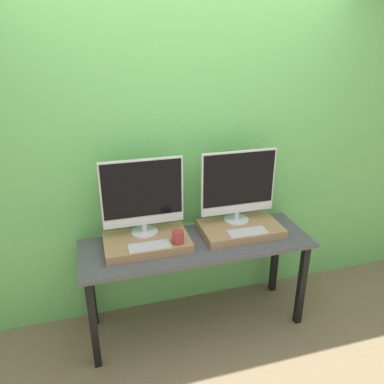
% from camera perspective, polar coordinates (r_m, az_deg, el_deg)
% --- Properties ---
extents(ground_plane, '(12.00, 12.00, 0.00)m').
position_cam_1_polar(ground_plane, '(3.01, 2.30, -22.56)').
color(ground_plane, '#756047').
extents(wall_back, '(8.00, 0.04, 2.60)m').
position_cam_1_polar(wall_back, '(2.84, -1.23, 5.59)').
color(wall_back, '#66B75B').
rests_on(wall_back, ground_plane).
extents(workbench, '(1.69, 0.55, 0.74)m').
position_cam_1_polar(workbench, '(2.81, 0.73, -9.22)').
color(workbench, '#47474C').
rests_on(workbench, ground_plane).
extents(wooden_riser_left, '(0.60, 0.38, 0.07)m').
position_cam_1_polar(wooden_riser_left, '(2.71, -6.90, -7.58)').
color(wooden_riser_left, '#99754C').
rests_on(wooden_riser_left, workbench).
extents(monitor_left, '(0.58, 0.19, 0.56)m').
position_cam_1_polar(monitor_left, '(2.64, -7.53, -0.53)').
color(monitor_left, silver).
rests_on(monitor_left, wooden_riser_left).
extents(keyboard_left, '(0.29, 0.11, 0.01)m').
position_cam_1_polar(keyboard_left, '(2.59, -6.48, -8.16)').
color(keyboard_left, silver).
rests_on(keyboard_left, wooden_riser_left).
extents(mug, '(0.08, 0.08, 0.09)m').
position_cam_1_polar(mug, '(2.60, -2.15, -6.87)').
color(mug, '#9E332D').
rests_on(mug, wooden_riser_left).
extents(wooden_riser_right, '(0.60, 0.38, 0.07)m').
position_cam_1_polar(wooden_riser_right, '(2.89, 7.36, -5.58)').
color(wooden_riser_right, '#99754C').
rests_on(wooden_riser_right, workbench).
extents(monitor_right, '(0.58, 0.19, 0.56)m').
position_cam_1_polar(monitor_right, '(2.82, 7.06, 1.06)').
color(monitor_right, silver).
rests_on(monitor_right, wooden_riser_right).
extents(keyboard_right, '(0.29, 0.11, 0.01)m').
position_cam_1_polar(keyboard_right, '(2.77, 8.41, -6.02)').
color(keyboard_right, silver).
rests_on(keyboard_right, wooden_riser_right).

